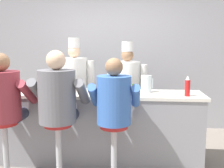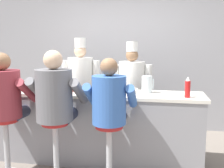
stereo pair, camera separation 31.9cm
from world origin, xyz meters
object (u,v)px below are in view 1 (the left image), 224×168
Objects in this scene: cereal_bowl at (69,90)px; cook_in_whites_far at (127,88)px; diner_seated_blue at (114,104)px; cook_in_whites_near at (75,84)px; hot_sauce_bottle_orange at (133,90)px; diner_seated_maroon at (4,99)px; coffee_mug_white at (132,90)px; diner_seated_grey at (58,99)px; water_pitcher_clear at (146,84)px; mustard_bottle_yellow at (109,86)px; ketchup_bottle_red at (187,87)px; breakfast_plate at (41,92)px.

cook_in_whites_far is (0.76, 0.75, -0.09)m from cereal_bowl.
cook_in_whites_near is (-0.78, 1.44, -0.01)m from diner_seated_blue.
hot_sauce_bottle_orange is 0.87m from cereal_bowl.
diner_seated_maroon reaches higher than diner_seated_blue.
cook_in_whites_near reaches higher than cereal_bowl.
diner_seated_grey is (-0.82, -0.56, -0.02)m from coffee_mug_white.
water_pitcher_clear is 1.41m from cook_in_whites_near.
coffee_mug_white is 0.09× the size of diner_seated_maroon.
diner_seated_blue is at bearing -77.75° from mustard_bottle_yellow.
cook_in_whites_near is at bearing 148.22° from ketchup_bottle_red.
ketchup_bottle_red reaches higher than breakfast_plate.
water_pitcher_clear is 1.04m from cereal_bowl.
coffee_mug_white is (0.29, 0.09, -0.07)m from mustard_bottle_yellow.
diner_seated_blue is (-0.87, -0.41, -0.14)m from ketchup_bottle_red.
water_pitcher_clear reaches higher than cereal_bowl.
ketchup_bottle_red is 0.17× the size of diner_seated_blue.
breakfast_plate is 0.14× the size of cook_in_whites_near.
diner_seated_maroon is at bearing -159.03° from water_pitcher_clear.
cook_in_whites_near is (-0.68, 0.97, -0.13)m from mustard_bottle_yellow.
diner_seated_blue is at bearing -25.55° from breakfast_plate.
diner_seated_blue is (1.01, -0.48, -0.03)m from breakfast_plate.
cereal_bowl is (-0.56, 0.10, -0.08)m from mustard_bottle_yellow.
cook_in_whites_far is (1.11, 0.84, -0.07)m from breakfast_plate.
cereal_bowl is at bearing 168.66° from hot_sauce_bottle_orange.
cook_in_whites_far reaches higher than breakfast_plate.
mustard_bottle_yellow is at bearing -0.94° from breakfast_plate.
hot_sauce_bottle_orange reaches higher than coffee_mug_white.
ketchup_bottle_red is at bearing -49.78° from cook_in_whites_far.
coffee_mug_white is at bearing 20.92° from diner_seated_maroon.
coffee_mug_white is (-0.19, -0.07, -0.07)m from water_pitcher_clear.
mustard_bottle_yellow is (-0.97, 0.06, -0.01)m from ketchup_bottle_red.
cook_in_whites_near reaches higher than hot_sauce_bottle_orange.
hot_sauce_bottle_orange is (-0.67, -0.01, -0.05)m from ketchup_bottle_red.
diner_seated_maroon reaches higher than breakfast_plate.
mustard_bottle_yellow reaches higher than coffee_mug_white.
water_pitcher_clear is (0.18, 0.23, 0.04)m from hot_sauce_bottle_orange.
ketchup_bottle_red is at bearing 1.08° from hot_sauce_bottle_orange.
diner_seated_blue is at bearing -0.39° from diner_seated_grey.
coffee_mug_white is (-0.68, 0.15, -0.08)m from ketchup_bottle_red.
hot_sauce_bottle_orange is 0.60× the size of breakfast_plate.
diner_seated_grey is (-0.53, -0.46, -0.09)m from mustard_bottle_yellow.
coffee_mug_white is 1.31m from cook_in_whites_near.
mustard_bottle_yellow is 1.26m from diner_seated_maroon.
hot_sauce_bottle_orange is (0.30, -0.07, -0.04)m from mustard_bottle_yellow.
cook_in_whites_far is at bearing 44.01° from diner_seated_maroon.
ketchup_bottle_red is 1.88m from breakfast_plate.
mustard_bottle_yellow is 0.31m from hot_sauce_bottle_orange.
cook_in_whites_near reaches higher than ketchup_bottle_red.
diner_seated_maroon is at bearing -135.99° from cook_in_whites_far.
mustard_bottle_yellow reaches higher than water_pitcher_clear.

